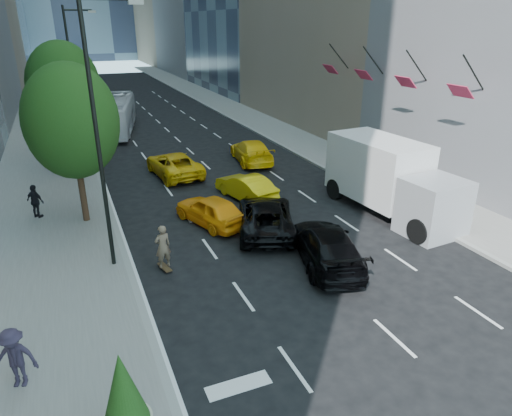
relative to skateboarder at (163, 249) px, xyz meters
name	(u,v)px	position (x,y,z in m)	size (l,w,h in m)	color
ground	(304,282)	(4.68, -3.00, -0.89)	(160.00, 160.00, 0.00)	black
sidewalk_left	(48,134)	(-4.32, 27.00, -0.82)	(6.00, 120.00, 0.15)	slate
sidewalk_right	(250,117)	(14.68, 27.00, -0.82)	(4.00, 120.00, 0.15)	slate
lamp_near	(100,123)	(-1.64, 1.00, 4.92)	(2.13, 0.22, 10.00)	black
lamp_far	(75,73)	(-1.64, 19.00, 4.92)	(2.13, 0.22, 10.00)	black
tree_near	(72,122)	(-2.52, 6.00, 4.08)	(4.20, 4.20, 7.46)	black
tree_mid	(64,87)	(-2.52, 16.00, 4.42)	(4.50, 4.50, 7.99)	black
tree_far	(61,77)	(-2.52, 29.00, 3.73)	(3.90, 3.90, 6.92)	black
traffic_signal	(68,72)	(-1.72, 37.00, 3.34)	(2.48, 0.53, 5.20)	black
facade_flags	(385,75)	(15.32, 7.00, 5.29)	(1.85, 13.30, 2.05)	black
skateboarder	(163,249)	(0.00, 0.00, 0.00)	(0.65, 0.43, 1.79)	brown
black_sedan_lincoln	(266,216)	(5.18, 1.74, -0.15)	(2.46, 5.33, 1.48)	black
black_sedan_mercedes	(326,245)	(6.19, -2.00, -0.12)	(2.17, 5.34, 1.55)	black
taxi_a	(211,210)	(3.07, 3.50, -0.17)	(1.70, 4.24, 1.44)	#FF980D
taxi_b	(246,187)	(5.88, 6.00, -0.20)	(1.47, 4.21, 1.39)	gold
taxi_c	(174,164)	(3.20, 11.61, -0.15)	(2.47, 5.35, 1.49)	#E1AC0B
taxi_d	(251,151)	(8.88, 12.50, -0.12)	(2.16, 5.32, 1.54)	yellow
city_bus	(116,115)	(1.48, 25.93, 0.63)	(2.56, 10.94, 3.05)	white
box_truck	(391,178)	(11.85, 1.34, 0.96)	(3.34, 7.81, 3.64)	silver
pedestrian_b	(35,201)	(-4.70, 7.27, 0.10)	(0.99, 0.41, 1.69)	black
pedestrian_c	(15,358)	(-4.92, -4.85, 0.14)	(1.14, 0.65, 1.76)	#2B2334
planter_shrub	(125,406)	(-2.51, -8.00, 0.53)	(1.11, 1.11, 2.67)	#BDB99C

